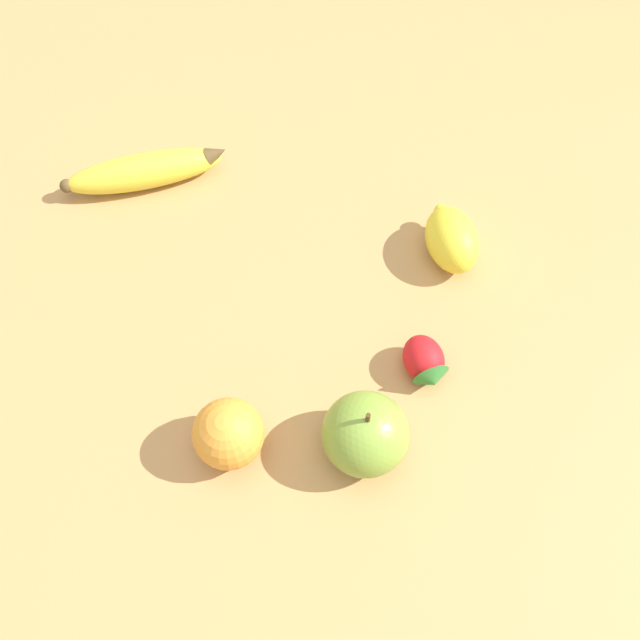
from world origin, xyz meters
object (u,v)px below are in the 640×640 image
Objects in this scene: banana at (145,171)px; lemon at (452,239)px; apple at (365,434)px; strawberry at (425,362)px; orange at (228,434)px.

banana is 0.36m from lemon.
banana is 0.41m from apple.
apple is at bearing -56.49° from strawberry.
lemon is at bearing 76.03° from apple.
lemon is at bearing 146.94° from strawberry.
banana is 2.15× the size of apple.
apple is 0.90× the size of lemon.
apple is (-0.05, -0.09, 0.02)m from strawberry.
apple is at bearing -103.97° from lemon.
orange is 0.21m from strawberry.
banana is at bearing 137.20° from apple.
orange reaches higher than strawberry.
strawberry is 0.78× the size of apple.
strawberry is 0.10m from apple.
orange is at bearing -84.10° from banana.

